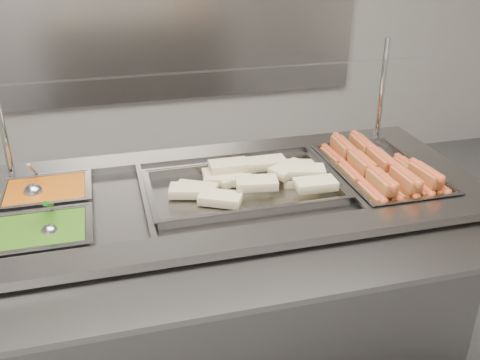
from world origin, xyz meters
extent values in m
cube|color=#A8A29D|center=(0.00, 2.45, 1.20)|extent=(3.00, 0.04, 1.20)
cube|color=slate|center=(0.07, 0.43, 0.43)|extent=(1.77, 0.74, 0.85)
cube|color=gray|center=(0.07, 0.09, 0.87)|extent=(1.85, 0.13, 0.03)
cube|color=gray|center=(0.07, 0.77, 0.87)|extent=(1.85, 0.13, 0.03)
cube|color=gray|center=(0.92, 0.43, 0.87)|extent=(0.13, 0.56, 0.03)
cube|color=black|center=(0.07, 0.43, 0.76)|extent=(1.59, 0.57, 0.02)
cube|color=gray|center=(0.49, 0.43, 0.88)|extent=(0.02, 0.56, 0.01)
cube|color=gray|center=(-0.23, 0.43, 0.88)|extent=(0.02, 0.56, 0.01)
cube|color=gray|center=(0.06, -0.07, 0.83)|extent=(1.77, 0.25, 0.02)
cylinder|color=slate|center=(0.85, 0.04, 0.80)|extent=(0.02, 0.26, 0.02)
cylinder|color=silver|center=(-0.70, 0.75, 1.10)|extent=(0.02, 0.02, 0.43)
cylinder|color=silver|center=(0.83, 0.75, 1.10)|extent=(0.02, 0.02, 0.43)
cube|color=silver|center=(0.07, 0.63, 1.26)|extent=(1.62, 0.29, 0.08)
cube|color=#C23F0A|center=(-0.57, 0.58, 0.84)|extent=(0.28, 0.22, 0.09)
cube|color=#205C0E|center=(-0.57, 0.29, 0.84)|extent=(0.28, 0.22, 0.09)
cube|color=#944A1F|center=(0.56, 0.26, 0.86)|extent=(0.05, 0.15, 0.05)
cylinder|color=red|center=(0.56, 0.26, 0.89)|extent=(0.03, 0.16, 0.03)
cube|color=#944A1F|center=(0.56, 0.43, 0.86)|extent=(0.05, 0.15, 0.05)
cylinder|color=red|center=(0.56, 0.43, 0.89)|extent=(0.03, 0.16, 0.03)
cube|color=#944A1F|center=(0.56, 0.60, 0.86)|extent=(0.06, 0.15, 0.05)
cylinder|color=red|center=(0.56, 0.60, 0.89)|extent=(0.04, 0.16, 0.03)
cube|color=#944A1F|center=(0.62, 0.26, 0.87)|extent=(0.05, 0.15, 0.05)
cylinder|color=red|center=(0.62, 0.26, 0.89)|extent=(0.03, 0.16, 0.03)
cube|color=#944A1F|center=(0.62, 0.43, 0.87)|extent=(0.05, 0.15, 0.05)
cylinder|color=red|center=(0.62, 0.43, 0.89)|extent=(0.03, 0.16, 0.03)
cube|color=#944A1F|center=(0.62, 0.60, 0.86)|extent=(0.06, 0.15, 0.05)
cylinder|color=red|center=(0.62, 0.60, 0.89)|extent=(0.04, 0.16, 0.03)
cube|color=#944A1F|center=(0.68, 0.26, 0.86)|extent=(0.06, 0.15, 0.05)
cylinder|color=red|center=(0.68, 0.26, 0.89)|extent=(0.04, 0.16, 0.03)
cube|color=#944A1F|center=(0.68, 0.43, 0.86)|extent=(0.06, 0.15, 0.05)
cylinder|color=red|center=(0.68, 0.43, 0.89)|extent=(0.04, 0.16, 0.03)
cube|color=#944A1F|center=(0.68, 0.60, 0.86)|extent=(0.05, 0.15, 0.05)
cylinder|color=red|center=(0.68, 0.60, 0.89)|extent=(0.03, 0.16, 0.03)
cube|color=#944A1F|center=(0.74, 0.26, 0.86)|extent=(0.06, 0.15, 0.05)
cylinder|color=red|center=(0.74, 0.26, 0.89)|extent=(0.04, 0.16, 0.03)
cube|color=#944A1F|center=(0.74, 0.43, 0.86)|extent=(0.05, 0.15, 0.05)
cylinder|color=red|center=(0.74, 0.43, 0.89)|extent=(0.03, 0.16, 0.03)
cube|color=#944A1F|center=(0.74, 0.60, 0.86)|extent=(0.05, 0.15, 0.05)
cylinder|color=red|center=(0.74, 0.60, 0.89)|extent=(0.03, 0.16, 0.03)
cube|color=#944A1F|center=(0.80, 0.26, 0.86)|extent=(0.06, 0.15, 0.05)
cylinder|color=red|center=(0.80, 0.26, 0.89)|extent=(0.04, 0.16, 0.03)
cube|color=#944A1F|center=(0.80, 0.43, 0.86)|extent=(0.05, 0.15, 0.05)
cylinder|color=red|center=(0.80, 0.43, 0.89)|extent=(0.03, 0.16, 0.03)
cube|color=#944A1F|center=(0.59, 0.26, 0.91)|extent=(0.05, 0.15, 0.05)
cylinder|color=red|center=(0.59, 0.26, 0.94)|extent=(0.03, 0.16, 0.03)
cube|color=#944A1F|center=(0.59, 0.43, 0.91)|extent=(0.05, 0.15, 0.05)
cylinder|color=red|center=(0.59, 0.43, 0.94)|extent=(0.03, 0.16, 0.03)
cube|color=#944A1F|center=(0.59, 0.59, 0.91)|extent=(0.06, 0.15, 0.05)
cylinder|color=red|center=(0.59, 0.59, 0.94)|extent=(0.04, 0.16, 0.03)
cube|color=#944A1F|center=(0.68, 0.25, 0.91)|extent=(0.05, 0.15, 0.05)
cylinder|color=red|center=(0.68, 0.25, 0.94)|extent=(0.03, 0.16, 0.03)
cube|color=#944A1F|center=(0.68, 0.43, 0.91)|extent=(0.06, 0.15, 0.05)
cylinder|color=red|center=(0.68, 0.43, 0.94)|extent=(0.04, 0.16, 0.03)
cube|color=#944A1F|center=(0.68, 0.59, 0.91)|extent=(0.06, 0.15, 0.05)
cylinder|color=red|center=(0.68, 0.59, 0.94)|extent=(0.04, 0.16, 0.03)
cube|color=#944A1F|center=(0.77, 0.27, 0.91)|extent=(0.06, 0.15, 0.05)
cylinder|color=red|center=(0.77, 0.27, 0.94)|extent=(0.04, 0.16, 0.03)
cube|color=beige|center=(0.11, 0.52, 0.87)|extent=(0.17, 0.13, 0.03)
cube|color=beige|center=(-0.04, 0.46, 0.87)|extent=(0.17, 0.14, 0.03)
cube|color=beige|center=(0.07, 0.51, 0.88)|extent=(0.16, 0.12, 0.03)
cube|color=beige|center=(0.36, 0.43, 0.87)|extent=(0.16, 0.12, 0.03)
cube|color=beige|center=(0.08, 0.56, 0.87)|extent=(0.15, 0.09, 0.03)
cube|color=beige|center=(0.03, 0.36, 0.87)|extent=(0.17, 0.14, 0.03)
cube|color=beige|center=(0.38, 0.55, 0.87)|extent=(0.17, 0.12, 0.03)
cube|color=beige|center=(-0.07, 0.45, 0.88)|extent=(0.16, 0.12, 0.03)
cube|color=beige|center=(0.10, 0.55, 0.91)|extent=(0.15, 0.09, 0.03)
cube|color=beige|center=(0.32, 0.47, 0.90)|extent=(0.17, 0.14, 0.03)
cube|color=beige|center=(0.37, 0.33, 0.90)|extent=(0.15, 0.09, 0.03)
cube|color=beige|center=(0.16, 0.38, 0.91)|extent=(0.16, 0.11, 0.03)
cube|color=beige|center=(0.37, 0.43, 0.91)|extent=(0.16, 0.12, 0.03)
cube|color=beige|center=(0.25, 0.54, 0.91)|extent=(0.15, 0.08, 0.03)
sphere|color=silver|center=(-0.61, 0.56, 0.88)|extent=(0.07, 0.07, 0.07)
cylinder|color=silver|center=(-0.61, 0.63, 0.94)|extent=(0.01, 0.15, 0.11)
sphere|color=silver|center=(-0.54, 0.27, 0.88)|extent=(0.05, 0.05, 0.05)
cylinder|color=#146F13|center=(-0.54, 0.35, 0.94)|extent=(0.02, 0.15, 0.09)
camera|label=1|loc=(-0.34, -1.25, 1.75)|focal=40.00mm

